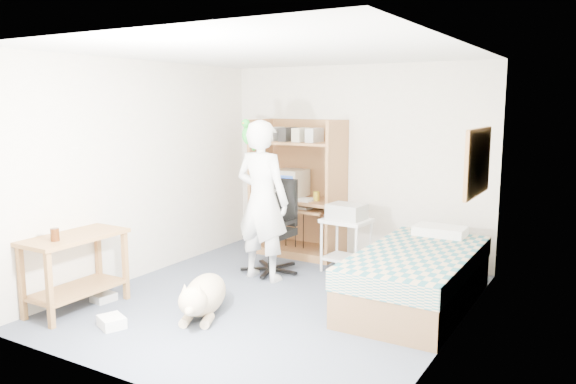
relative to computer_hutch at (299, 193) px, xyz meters
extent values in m
plane|color=#424959|center=(0.70, -1.74, -0.82)|extent=(4.00, 4.00, 0.00)
cube|color=silver|center=(0.70, 0.26, 0.43)|extent=(3.60, 0.02, 2.50)
cube|color=silver|center=(2.50, -1.74, 0.43)|extent=(0.02, 4.00, 2.50)
cube|color=silver|center=(-1.10, -1.74, 0.43)|extent=(0.02, 4.00, 2.50)
cube|color=white|center=(0.70, -1.74, 1.68)|extent=(3.60, 4.00, 0.02)
cube|color=brown|center=(-0.58, -0.04, 0.08)|extent=(0.04, 0.60, 1.80)
cube|color=brown|center=(0.58, -0.04, 0.08)|extent=(0.04, 0.60, 1.80)
cube|color=brown|center=(0.00, 0.25, 0.08)|extent=(1.20, 0.02, 1.80)
cube|color=brown|center=(0.00, -0.04, -0.08)|extent=(1.12, 0.60, 0.04)
cube|color=brown|center=(0.00, -0.12, -0.18)|extent=(1.00, 0.50, 0.03)
cube|color=brown|center=(0.00, -0.04, 0.68)|extent=(1.12, 0.55, 0.03)
cube|color=brown|center=(0.00, -0.04, -0.77)|extent=(1.12, 0.60, 0.10)
cube|color=brown|center=(2.00, -1.14, -0.64)|extent=(1.00, 2.00, 0.36)
cube|color=#2A6770|center=(2.00, -1.14, -0.36)|extent=(1.02, 2.02, 0.20)
cube|color=white|center=(2.00, -0.34, -0.22)|extent=(0.55, 0.35, 0.12)
cube|color=brown|center=(-0.85, -2.94, -0.09)|extent=(0.50, 1.00, 0.04)
cube|color=brown|center=(-1.05, -3.39, -0.47)|extent=(0.05, 0.05, 0.70)
cube|color=brown|center=(-0.65, -3.39, -0.47)|extent=(0.05, 0.05, 0.70)
cube|color=brown|center=(-1.05, -2.49, -0.47)|extent=(0.05, 0.05, 0.70)
cube|color=brown|center=(-0.65, -2.49, -0.47)|extent=(0.05, 0.05, 0.70)
cube|color=brown|center=(-0.85, -2.94, -0.62)|extent=(0.46, 0.92, 0.03)
cube|color=olive|center=(2.48, -0.84, 0.63)|extent=(0.03, 0.90, 0.60)
cube|color=brown|center=(2.47, -0.84, 0.94)|extent=(0.04, 0.94, 0.04)
cube|color=brown|center=(2.47, -0.84, 0.32)|extent=(0.04, 0.94, 0.04)
cylinder|color=black|center=(0.14, -0.94, -0.78)|extent=(0.62, 0.62, 0.06)
cylinder|color=black|center=(0.14, -0.94, -0.58)|extent=(0.06, 0.06, 0.41)
cube|color=black|center=(0.14, -0.94, -0.33)|extent=(0.49, 0.49, 0.08)
cube|color=black|center=(0.15, -0.70, 0.01)|extent=(0.44, 0.08, 0.57)
cube|color=black|center=(-0.12, -0.93, -0.18)|extent=(0.05, 0.31, 0.04)
cube|color=black|center=(0.40, -0.94, -0.18)|extent=(0.05, 0.31, 0.04)
imported|color=white|center=(0.19, -1.19, 0.10)|extent=(0.68, 0.46, 1.83)
ellipsoid|color=#13871D|center=(-0.01, -1.17, 0.84)|extent=(0.13, 0.13, 0.22)
sphere|color=#13871D|center=(-0.01, -1.21, 0.97)|extent=(0.09, 0.09, 0.09)
cone|color=#F24715|center=(-0.01, -1.25, 0.97)|extent=(0.04, 0.04, 0.04)
cylinder|color=#13871D|center=(-0.01, -1.11, 0.71)|extent=(0.04, 0.15, 0.13)
ellipsoid|color=#D2B28D|center=(0.29, -2.35, -0.65)|extent=(0.67, 0.87, 0.36)
sphere|color=#D2B28D|center=(0.47, -2.75, -0.56)|extent=(0.26, 0.26, 0.26)
cone|color=#D2B28D|center=(0.42, -2.80, -0.44)|extent=(0.08, 0.08, 0.10)
cone|color=#D2B28D|center=(0.54, -2.75, -0.44)|extent=(0.08, 0.08, 0.10)
ellipsoid|color=#D2B28D|center=(0.52, -2.85, -0.60)|extent=(0.14, 0.17, 0.09)
cylinder|color=#D2B28D|center=(0.11, -1.98, -0.71)|extent=(0.16, 0.25, 0.13)
cube|color=silver|center=(0.90, -0.43, -0.20)|extent=(0.57, 0.47, 0.04)
cube|color=silver|center=(0.90, -0.43, -0.66)|extent=(0.53, 0.43, 0.03)
cylinder|color=silver|center=(0.67, -0.62, -0.51)|extent=(0.03, 0.03, 0.62)
cylinder|color=silver|center=(1.14, -0.62, -0.51)|extent=(0.03, 0.03, 0.62)
cylinder|color=silver|center=(0.67, -0.25, -0.51)|extent=(0.03, 0.03, 0.62)
cylinder|color=silver|center=(1.14, -0.25, -0.51)|extent=(0.03, 0.03, 0.62)
cube|color=#A5A5A0|center=(0.90, -0.43, -0.09)|extent=(0.45, 0.36, 0.18)
cube|color=beige|center=(-0.13, 0.01, 0.13)|extent=(0.39, 0.41, 0.36)
cube|color=navy|center=(-0.14, -0.19, 0.13)|extent=(0.30, 0.02, 0.25)
cube|color=beige|center=(0.04, -0.16, -0.15)|extent=(0.46, 0.20, 0.03)
cylinder|color=gold|center=(0.31, -0.09, 0.00)|extent=(0.08, 0.08, 0.12)
cylinder|color=#401E0A|center=(-0.80, -3.18, -0.01)|extent=(0.08, 0.08, 0.12)
cube|color=white|center=(-0.21, -3.09, -0.77)|extent=(0.31, 0.28, 0.10)
cube|color=#B2B2AD|center=(-0.80, -2.66, -0.78)|extent=(0.21, 0.24, 0.08)
camera|label=1|loc=(3.64, -6.45, 1.20)|focal=35.00mm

